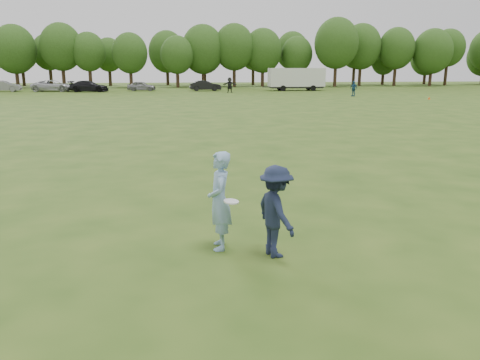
{
  "coord_description": "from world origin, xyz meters",
  "views": [
    {
      "loc": [
        -1.58,
        -8.34,
        3.26
      ],
      "look_at": [
        -0.42,
        0.55,
        1.1
      ],
      "focal_mm": 35.0,
      "sensor_mm": 36.0,
      "label": 1
    }
  ],
  "objects_px": {
    "thrower": "(220,201)",
    "player_far_d": "(230,85)",
    "player_far_b": "(353,89)",
    "car_c": "(53,86)",
    "defender": "(276,211)",
    "car_d": "(89,86)",
    "car_b": "(3,86)",
    "cargo_trailer": "(296,78)",
    "car_e": "(142,86)",
    "car_f": "(205,86)",
    "field_cone": "(429,98)"
  },
  "relations": [
    {
      "from": "car_e",
      "to": "field_cone",
      "type": "height_order",
      "value": "car_e"
    },
    {
      "from": "car_e",
      "to": "car_f",
      "type": "bearing_deg",
      "value": -91.26
    },
    {
      "from": "cargo_trailer",
      "to": "car_b",
      "type": "bearing_deg",
      "value": 177.29
    },
    {
      "from": "car_b",
      "to": "car_c",
      "type": "distance_m",
      "value": 6.71
    },
    {
      "from": "player_far_b",
      "to": "car_c",
      "type": "bearing_deg",
      "value": -142.79
    },
    {
      "from": "player_far_b",
      "to": "car_c",
      "type": "height_order",
      "value": "player_far_b"
    },
    {
      "from": "player_far_d",
      "to": "car_f",
      "type": "relative_size",
      "value": 0.45
    },
    {
      "from": "car_f",
      "to": "car_b",
      "type": "bearing_deg",
      "value": 84.07
    },
    {
      "from": "car_f",
      "to": "field_cone",
      "type": "height_order",
      "value": "car_f"
    },
    {
      "from": "player_far_d",
      "to": "car_c",
      "type": "relative_size",
      "value": 0.36
    },
    {
      "from": "car_b",
      "to": "car_f",
      "type": "bearing_deg",
      "value": -96.35
    },
    {
      "from": "car_c",
      "to": "cargo_trailer",
      "type": "distance_m",
      "value": 34.42
    },
    {
      "from": "player_far_b",
      "to": "car_d",
      "type": "bearing_deg",
      "value": -143.51
    },
    {
      "from": "thrower",
      "to": "car_e",
      "type": "xyz_separation_m",
      "value": [
        -5.89,
        61.46,
        -0.22
      ]
    },
    {
      "from": "car_d",
      "to": "car_f",
      "type": "xyz_separation_m",
      "value": [
        16.06,
        0.91,
        -0.02
      ]
    },
    {
      "from": "thrower",
      "to": "player_far_b",
      "type": "bearing_deg",
      "value": 157.84
    },
    {
      "from": "thrower",
      "to": "car_e",
      "type": "distance_m",
      "value": 61.74
    },
    {
      "from": "player_far_d",
      "to": "car_e",
      "type": "height_order",
      "value": "player_far_d"
    },
    {
      "from": "player_far_b",
      "to": "car_d",
      "type": "relative_size",
      "value": 0.34
    },
    {
      "from": "thrower",
      "to": "field_cone",
      "type": "height_order",
      "value": "thrower"
    },
    {
      "from": "player_far_b",
      "to": "cargo_trailer",
      "type": "xyz_separation_m",
      "value": [
        -3.24,
        14.38,
        0.9
      ]
    },
    {
      "from": "thrower",
      "to": "player_far_d",
      "type": "height_order",
      "value": "player_far_d"
    },
    {
      "from": "thrower",
      "to": "cargo_trailer",
      "type": "bearing_deg",
      "value": 165.94
    },
    {
      "from": "car_c",
      "to": "car_b",
      "type": "bearing_deg",
      "value": 92.99
    },
    {
      "from": "cargo_trailer",
      "to": "player_far_b",
      "type": "bearing_deg",
      "value": -77.31
    },
    {
      "from": "player_far_b",
      "to": "field_cone",
      "type": "distance_m",
      "value": 8.74
    },
    {
      "from": "car_e",
      "to": "car_c",
      "type": "bearing_deg",
      "value": 96.94
    },
    {
      "from": "player_far_d",
      "to": "cargo_trailer",
      "type": "height_order",
      "value": "cargo_trailer"
    },
    {
      "from": "defender",
      "to": "car_e",
      "type": "xyz_separation_m",
      "value": [
        -6.84,
        61.94,
        -0.13
      ]
    },
    {
      "from": "car_e",
      "to": "thrower",
      "type": "bearing_deg",
      "value": -168.93
    },
    {
      "from": "player_far_b",
      "to": "player_far_d",
      "type": "height_order",
      "value": "player_far_d"
    },
    {
      "from": "defender",
      "to": "car_c",
      "type": "distance_m",
      "value": 64.51
    },
    {
      "from": "defender",
      "to": "car_f",
      "type": "relative_size",
      "value": 0.37
    },
    {
      "from": "player_far_d",
      "to": "car_c",
      "type": "bearing_deg",
      "value": 170.08
    },
    {
      "from": "car_d",
      "to": "car_b",
      "type": "bearing_deg",
      "value": 87.66
    },
    {
      "from": "car_e",
      "to": "car_f",
      "type": "relative_size",
      "value": 0.9
    },
    {
      "from": "car_c",
      "to": "car_e",
      "type": "height_order",
      "value": "car_c"
    },
    {
      "from": "player_far_b",
      "to": "car_e",
      "type": "relative_size",
      "value": 0.44
    },
    {
      "from": "cargo_trailer",
      "to": "field_cone",
      "type": "bearing_deg",
      "value": -66.13
    },
    {
      "from": "player_far_d",
      "to": "car_b",
      "type": "height_order",
      "value": "player_far_d"
    },
    {
      "from": "player_far_b",
      "to": "field_cone",
      "type": "xyz_separation_m",
      "value": [
        5.94,
        -6.37,
        -0.73
      ]
    },
    {
      "from": "player_far_b",
      "to": "car_b",
      "type": "height_order",
      "value": "player_far_b"
    },
    {
      "from": "defender",
      "to": "car_d",
      "type": "relative_size",
      "value": 0.31
    },
    {
      "from": "car_c",
      "to": "cargo_trailer",
      "type": "bearing_deg",
      "value": -87.42
    },
    {
      "from": "thrower",
      "to": "car_d",
      "type": "height_order",
      "value": "thrower"
    },
    {
      "from": "field_cone",
      "to": "car_b",
      "type": "bearing_deg",
      "value": 155.69
    },
    {
      "from": "car_d",
      "to": "player_far_d",
      "type": "bearing_deg",
      "value": -95.92
    },
    {
      "from": "car_d",
      "to": "car_e",
      "type": "relative_size",
      "value": 1.3
    },
    {
      "from": "car_b",
      "to": "car_e",
      "type": "relative_size",
      "value": 1.14
    },
    {
      "from": "car_d",
      "to": "cargo_trailer",
      "type": "height_order",
      "value": "cargo_trailer"
    }
  ]
}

